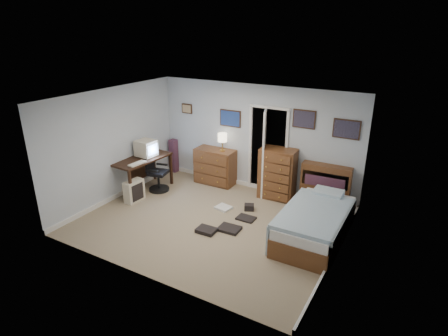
% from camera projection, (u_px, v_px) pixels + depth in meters
% --- Properties ---
extents(floor, '(5.00, 4.00, 0.02)m').
position_uv_depth(floor, '(211.00, 222.00, 7.58)').
color(floor, gray).
rests_on(floor, ground).
extents(computer_desk, '(0.75, 1.47, 0.82)m').
position_uv_depth(computer_desk, '(139.00, 165.00, 8.84)').
color(computer_desk, black).
rests_on(computer_desk, floor).
extents(crt_monitor, '(0.45, 0.42, 0.39)m').
position_uv_depth(crt_monitor, '(146.00, 148.00, 8.75)').
color(crt_monitor, beige).
rests_on(crt_monitor, computer_desk).
extents(keyboard, '(0.19, 0.45, 0.03)m').
position_uv_depth(keyboard, '(137.00, 164.00, 8.35)').
color(keyboard, beige).
rests_on(keyboard, computer_desk).
extents(pc_tower, '(0.25, 0.47, 0.49)m').
position_uv_depth(pc_tower, '(134.00, 191.00, 8.39)').
color(pc_tower, beige).
rests_on(pc_tower, floor).
extents(office_chair, '(0.57, 0.57, 1.00)m').
position_uv_depth(office_chair, '(156.00, 175.00, 8.90)').
color(office_chair, black).
rests_on(office_chair, floor).
extents(media_stack, '(0.19, 0.19, 0.90)m').
position_uv_depth(media_stack, '(174.00, 156.00, 10.01)').
color(media_stack, maroon).
rests_on(media_stack, floor).
extents(low_dresser, '(1.00, 0.51, 0.88)m').
position_uv_depth(low_dresser, '(215.00, 166.00, 9.29)').
color(low_dresser, brown).
rests_on(low_dresser, floor).
extents(table_lamp, '(0.22, 0.22, 0.43)m').
position_uv_depth(table_lamp, '(222.00, 138.00, 8.92)').
color(table_lamp, gold).
rests_on(table_lamp, low_dresser).
extents(doorway, '(0.96, 1.12, 2.05)m').
position_uv_depth(doorway, '(273.00, 147.00, 8.89)').
color(doorway, black).
rests_on(doorway, floor).
extents(tall_dresser, '(0.82, 0.52, 1.17)m').
position_uv_depth(tall_dresser, '(278.00, 174.00, 8.45)').
color(tall_dresser, brown).
rests_on(tall_dresser, floor).
extents(headboard_bookcase, '(1.07, 0.33, 0.95)m').
position_uv_depth(headboard_bookcase, '(325.00, 185.00, 8.08)').
color(headboard_bookcase, brown).
rests_on(headboard_bookcase, floor).
extents(bed, '(1.12, 2.06, 0.67)m').
position_uv_depth(bed, '(315.00, 223.00, 6.90)').
color(bed, brown).
rests_on(bed, floor).
extents(wall_posters, '(4.38, 0.04, 0.60)m').
position_uv_depth(wall_posters, '(278.00, 121.00, 8.28)').
color(wall_posters, '#331E11').
rests_on(wall_posters, floor).
extents(floor_clutter, '(1.00, 1.49, 0.13)m').
position_uv_depth(floor_clutter, '(228.00, 221.00, 7.56)').
color(floor_clutter, black).
rests_on(floor_clutter, floor).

